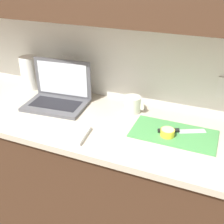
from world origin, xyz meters
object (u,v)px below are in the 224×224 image
(lemon_half_cut, at_px, (168,132))
(paper_towel_roll, at_px, (30,73))
(cutting_board, at_px, (174,134))
(laptop, at_px, (59,94))
(measuring_cup, at_px, (133,104))
(knife, at_px, (174,131))

(lemon_half_cut, height_order, paper_towel_roll, paper_towel_roll)
(cutting_board, distance_m, paper_towel_roll, 1.08)
(laptop, bearing_deg, measuring_cup, 3.67)
(cutting_board, relative_size, knife, 1.82)
(laptop, xyz_separation_m, cutting_board, (0.74, -0.08, -0.06))
(cutting_board, height_order, knife, knife)
(lemon_half_cut, relative_size, measuring_cup, 0.60)
(laptop, relative_size, measuring_cup, 3.29)
(cutting_board, bearing_deg, lemon_half_cut, -125.89)
(laptop, distance_m, measuring_cup, 0.47)
(knife, distance_m, lemon_half_cut, 0.05)
(laptop, relative_size, cutting_board, 0.90)
(laptop, xyz_separation_m, lemon_half_cut, (0.71, -0.11, -0.04))
(cutting_board, distance_m, knife, 0.02)
(cutting_board, xyz_separation_m, measuring_cup, (-0.28, 0.15, 0.04))
(cutting_board, xyz_separation_m, knife, (-0.00, 0.01, 0.01))
(lemon_half_cut, bearing_deg, laptop, 170.89)
(laptop, bearing_deg, cutting_board, -11.55)
(laptop, bearing_deg, knife, -10.82)
(laptop, bearing_deg, lemon_half_cut, -14.66)
(knife, bearing_deg, lemon_half_cut, -141.82)
(knife, bearing_deg, laptop, 149.07)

